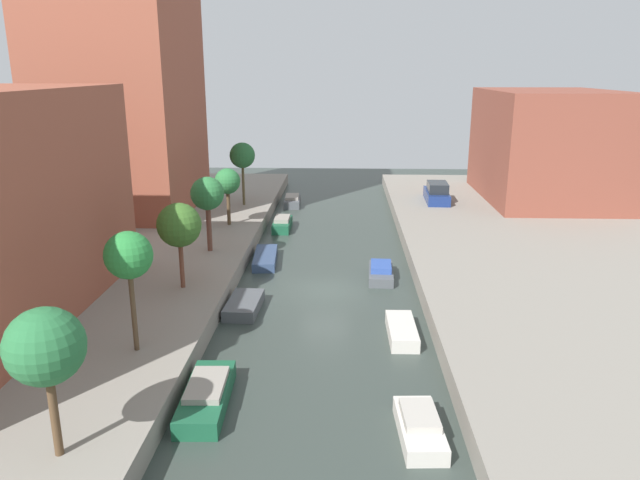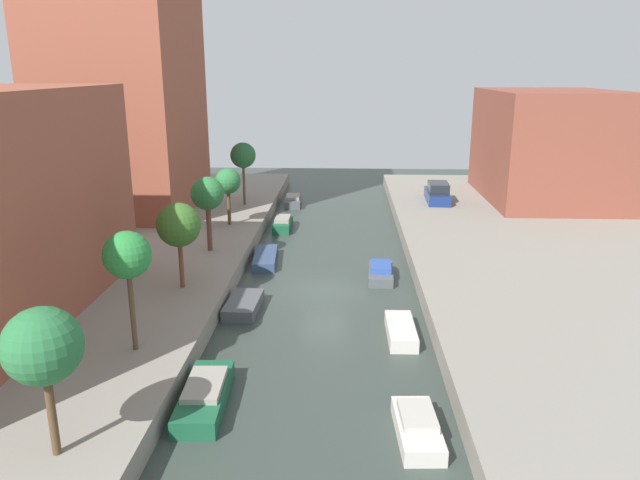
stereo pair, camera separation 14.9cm
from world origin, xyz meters
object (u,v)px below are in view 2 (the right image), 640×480
at_px(moored_boat_right_1, 417,427).
at_px(moored_boat_right_2, 401,331).
at_px(moored_boat_left_4, 283,224).
at_px(low_block_right, 548,146).
at_px(moored_boat_left_1, 205,395).
at_px(street_tree_1, 127,256).
at_px(street_tree_3, 207,194).
at_px(street_tree_2, 179,225).
at_px(apartment_tower_far, 118,40).
at_px(street_tree_5, 243,156).
at_px(moored_boat_left_2, 244,305).
at_px(moored_boat_left_5, 293,201).
at_px(moored_boat_right_3, 381,272).
at_px(moored_boat_left_3, 265,258).
at_px(street_tree_4, 228,182).
at_px(parked_car, 438,193).
at_px(street_tree_0, 43,347).

bearing_deg(moored_boat_right_1, moored_boat_right_2, 89.20).
bearing_deg(moored_boat_left_4, low_block_right, 19.04).
distance_m(moored_boat_left_1, moored_boat_left_4, 24.90).
bearing_deg(street_tree_1, street_tree_3, 90.00).
bearing_deg(street_tree_2, apartment_tower_far, 116.33).
xyz_separation_m(street_tree_2, moored_boat_left_4, (3.54, 15.42, -3.84)).
bearing_deg(street_tree_5, low_block_right, 7.97).
height_order(street_tree_1, moored_boat_left_2, street_tree_1).
bearing_deg(moored_boat_right_1, moored_boat_left_2, 125.69).
relative_size(low_block_right, street_tree_1, 2.99).
height_order(moored_boat_left_5, moored_boat_right_3, moored_boat_left_5).
bearing_deg(moored_boat_right_2, moored_boat_left_3, 125.42).
xyz_separation_m(street_tree_4, moored_boat_right_3, (10.39, -8.21, -3.74)).
distance_m(parked_car, moored_boat_left_4, 13.80).
bearing_deg(moored_boat_left_5, moored_boat_left_2, -90.90).
xyz_separation_m(moored_boat_left_2, moored_boat_right_1, (7.57, -10.53, 0.08)).
bearing_deg(moored_boat_left_4, street_tree_0, -96.89).
distance_m(low_block_right, moored_boat_left_1, 39.46).
bearing_deg(parked_car, moored_boat_left_5, 168.38).
bearing_deg(street_tree_3, moored_boat_left_2, -65.44).
distance_m(moored_boat_right_1, moored_boat_right_3, 15.70).
bearing_deg(apartment_tower_far, moored_boat_right_2, -47.05).
bearing_deg(street_tree_5, street_tree_1, -90.00).
distance_m(moored_boat_left_3, moored_boat_right_2, 13.12).
relative_size(parked_car, moored_boat_left_3, 1.11).
bearing_deg(street_tree_5, street_tree_4, -90.00).
relative_size(parked_car, moored_boat_right_1, 1.45).
bearing_deg(moored_boat_right_2, street_tree_5, 115.55).
bearing_deg(moored_boat_left_3, moored_boat_left_5, 88.91).
relative_size(street_tree_0, street_tree_1, 0.93).
distance_m(street_tree_4, parked_car, 18.24).
xyz_separation_m(moored_boat_left_2, moored_boat_left_5, (0.38, 24.37, 0.11)).
relative_size(street_tree_4, moored_boat_right_2, 1.18).
bearing_deg(moored_boat_left_5, street_tree_4, -108.10).
bearing_deg(street_tree_4, moored_boat_right_2, -56.10).
bearing_deg(apartment_tower_far, street_tree_1, -70.56).
height_order(moored_boat_left_3, moored_boat_left_5, moored_boat_left_5).
xyz_separation_m(street_tree_4, moored_boat_left_5, (3.60, 11.00, -3.70)).
height_order(street_tree_3, moored_boat_left_5, street_tree_3).
relative_size(street_tree_1, moored_boat_left_2, 1.44).
height_order(moored_boat_left_4, moored_boat_right_3, moored_boat_left_4).
xyz_separation_m(parked_car, moored_boat_left_1, (-12.70, -30.73, -1.29)).
xyz_separation_m(moored_boat_right_2, moored_boat_right_3, (-0.49, 7.99, 0.06)).
bearing_deg(street_tree_2, moored_boat_right_1, -45.87).
relative_size(apartment_tower_far, moored_boat_left_3, 5.84).
bearing_deg(street_tree_3, street_tree_1, -90.00).
xyz_separation_m(moored_boat_left_1, moored_boat_right_3, (7.10, 14.07, -0.03)).
distance_m(street_tree_1, moored_boat_right_2, 12.39).
relative_size(street_tree_3, street_tree_4, 1.13).
xyz_separation_m(apartment_tower_far, parked_car, (24.75, 3.54, -12.14)).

